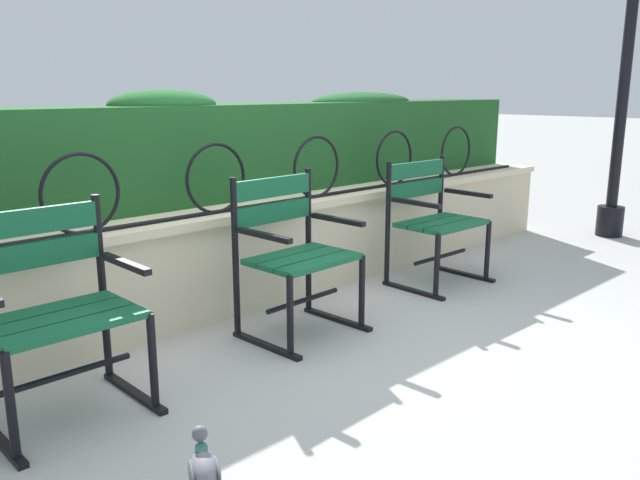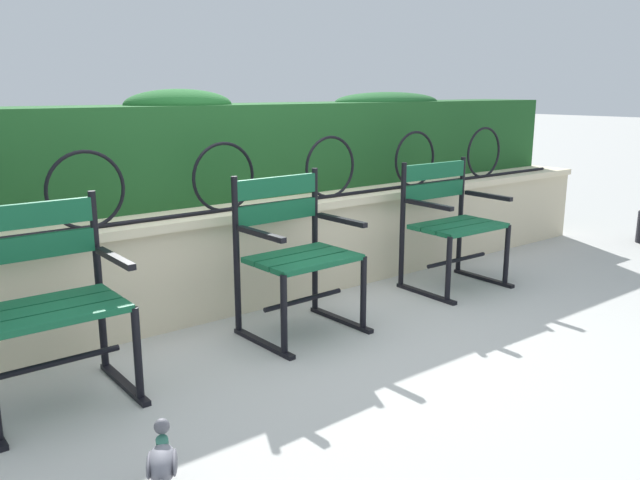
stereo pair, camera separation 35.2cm
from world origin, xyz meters
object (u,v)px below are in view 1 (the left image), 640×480
(park_chair_right, at_px, (433,218))
(pigeon_near_chairs, at_px, (204,470))
(park_chair_centre, at_px, (293,251))
(lamppost, at_px, (629,37))
(park_chair_left, at_px, (54,307))

(park_chair_right, relative_size, pigeon_near_chairs, 3.20)
(park_chair_centre, xyz_separation_m, pigeon_near_chairs, (-1.27, -0.96, -0.36))
(park_chair_right, xyz_separation_m, lamppost, (2.43, -0.28, 1.34))
(park_chair_left, bearing_deg, park_chair_right, 1.07)
(park_chair_left, xyz_separation_m, lamppost, (5.14, -0.23, 1.33))
(park_chair_left, height_order, lamppost, lamppost)
(park_chair_left, distance_m, pigeon_near_chairs, 1.02)
(pigeon_near_chairs, bearing_deg, park_chair_centre, 37.20)
(park_chair_left, bearing_deg, park_chair_centre, 0.74)
(park_chair_right, bearing_deg, park_chair_left, -178.93)
(park_chair_left, xyz_separation_m, pigeon_near_chairs, (0.08, -0.95, -0.36))
(park_chair_left, height_order, park_chair_centre, park_chair_centre)
(park_chair_right, height_order, pigeon_near_chairs, park_chair_right)
(park_chair_centre, xyz_separation_m, park_chair_right, (1.36, 0.03, -0.00))
(park_chair_centre, distance_m, pigeon_near_chairs, 1.64)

